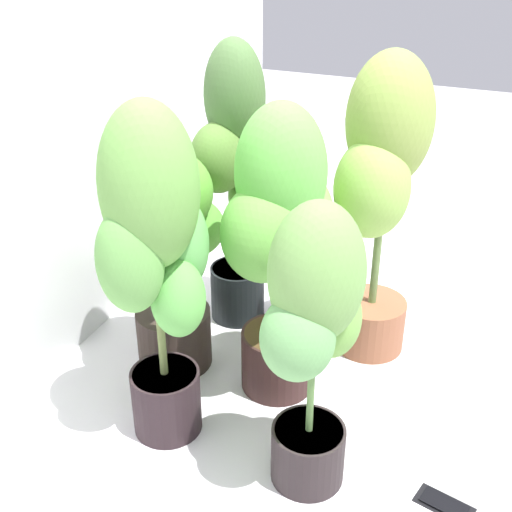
{
  "coord_description": "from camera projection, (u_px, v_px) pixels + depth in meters",
  "views": [
    {
      "loc": [
        -1.53,
        -0.43,
        1.35
      ],
      "look_at": [
        0.02,
        0.22,
        0.44
      ],
      "focal_mm": 46.88,
      "sensor_mm": 36.0,
      "label": 1
    }
  ],
  "objects": [
    {
      "name": "potted_plant_back_right",
      "position": [
        238.0,
        169.0,
        2.18
      ],
      "size": [
        0.38,
        0.29,
        0.98
      ],
      "color": "black",
      "rests_on": "ground"
    },
    {
      "name": "potted_plant_center",
      "position": [
        283.0,
        236.0,
        1.85
      ],
      "size": [
        0.39,
        0.35,
        0.9
      ],
      "color": "#331D1B",
      "rests_on": "ground"
    },
    {
      "name": "ground_plane",
      "position": [
        321.0,
        401.0,
        2.03
      ],
      "size": [
        8.0,
        8.0,
        0.0
      ],
      "primitive_type": "plane",
      "color": "silver",
      "rests_on": "ground"
    },
    {
      "name": "potted_plant_back_left",
      "position": [
        157.0,
        250.0,
        1.66
      ],
      "size": [
        0.37,
        0.35,
        0.96
      ],
      "color": "black",
      "rests_on": "ground"
    },
    {
      "name": "potted_plant_front_left",
      "position": [
        314.0,
        328.0,
        1.54
      ],
      "size": [
        0.35,
        0.26,
        0.79
      ],
      "color": "#292122",
      "rests_on": "ground"
    },
    {
      "name": "cell_phone",
      "position": [
        444.0,
        504.0,
        1.68
      ],
      "size": [
        0.1,
        0.16,
        0.01
      ],
      "rotation": [
        0.0,
        0.0,
        -0.24
      ],
      "color": "black",
      "rests_on": "ground"
    },
    {
      "name": "potted_plant_back_center",
      "position": [
        169.0,
        242.0,
        2.0
      ],
      "size": [
        0.42,
        0.4,
        0.73
      ],
      "color": "#2F241F",
      "rests_on": "ground"
    },
    {
      "name": "potted_plant_front_right",
      "position": [
        380.0,
        184.0,
        1.98
      ],
      "size": [
        0.42,
        0.36,
        0.99
      ],
      "color": "#94583C",
      "rests_on": "ground"
    },
    {
      "name": "mylar_back_wall",
      "position": [
        42.0,
        40.0,
        1.84
      ],
      "size": [
        3.2,
        0.01,
        2.0
      ],
      "primitive_type": "cube",
      "color": "silver",
      "rests_on": "ground"
    }
  ]
}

